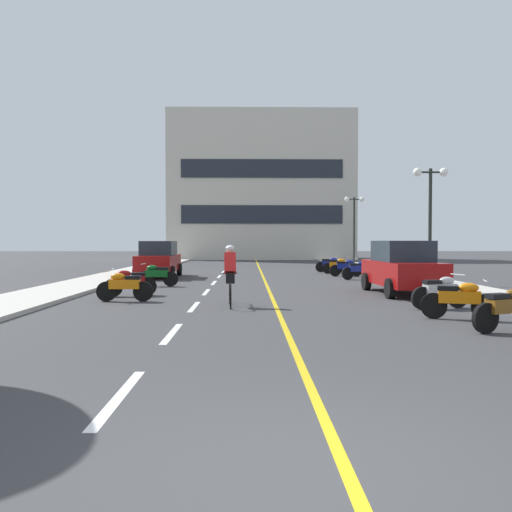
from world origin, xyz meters
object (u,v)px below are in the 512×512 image
Objects in this scene: street_lamp_mid at (430,198)px; motorcycle_7 at (157,275)px; motorcycle_11 at (330,264)px; motorcycle_10 at (338,265)px; parked_car_mid at (159,259)px; motorcycle_4 at (441,291)px; cyclist_rider at (230,274)px; street_lamp_far at (354,215)px; motorcycle_3 at (460,299)px; parked_car_near at (402,267)px; motorcycle_9 at (346,267)px; motorcycle_8 at (358,270)px; motorcycle_6 at (130,282)px; motorcycle_2 at (508,308)px; motorcycle_5 at (124,286)px.

street_lamp_mid is 11.72m from motorcycle_7.
motorcycle_10 is at bearing -82.95° from motorcycle_11.
parked_car_mid is 5.15m from motorcycle_7.
cyclist_rider is (-5.64, 0.61, 0.41)m from motorcycle_4.
motorcycle_3 is (-2.99, -25.61, -3.31)m from street_lamp_far.
motorcycle_9 is (-0.22, 8.66, -0.44)m from parked_car_near.
parked_car_mid is at bearing 170.94° from motorcycle_8.
parked_car_near is at bearing 3.42° from motorcycle_6.
street_lamp_mid reaches higher than motorcycle_4.
street_lamp_mid is 6.33m from motorcycle_9.
parked_car_near is at bearing 89.11° from motorcycle_2.
parked_car_mid reaches higher than motorcycle_11.
parked_car_mid is 2.38× the size of cyclist_rider.
motorcycle_6 is (-9.03, 6.66, 0.00)m from motorcycle_2.
motorcycle_11 is at bearing -111.39° from street_lamp_far.
street_lamp_far is 12.08m from motorcycle_9.
parked_car_mid is (-9.73, 8.11, 0.00)m from parked_car_near.
cyclist_rider is (-5.76, -3.15, -0.03)m from parked_car_near.
motorcycle_10 is (-2.61, 6.95, -3.15)m from street_lamp_mid.
parked_car_near and parked_car_mid have the same top height.
motorcycle_2 and motorcycle_10 have the same top height.
motorcycle_8 is at bearing 21.63° from motorcycle_7.
motorcycle_2 is 0.96× the size of motorcycle_7.
motorcycle_11 is at bearing 91.16° from motorcycle_4.
motorcycle_3 is 14.33m from motorcycle_9.
street_lamp_far reaches higher than motorcycle_8.
motorcycle_4 is (-0.01, 3.44, 0.00)m from motorcycle_2.
motorcycle_8 is at bearing -101.10° from street_lamp_far.
motorcycle_4 and motorcycle_7 have the same top height.
motorcycle_10 is at bearing 110.56° from street_lamp_mid.
parked_car_near is 3.80m from motorcycle_4.
cyclist_rider is (3.97, -11.26, -0.03)m from parked_car_mid.
motorcycle_9 is (-2.80, -11.28, -3.31)m from street_lamp_far.
motorcycle_5 is 1.04× the size of motorcycle_6.
street_lamp_mid reaches higher than motorcycle_3.
motorcycle_10 is at bearing 15.65° from parked_car_mid.
motorcycle_2 is 0.96× the size of motorcycle_5.
street_lamp_mid is 2.87× the size of motorcycle_3.
motorcycle_7 is 12.49m from motorcycle_11.
cyclist_rider is at bearing -63.02° from motorcycle_7.
motorcycle_9 is at bearing 91.43° from parked_car_near.
motorcycle_5 is at bearing -85.64° from parked_car_mid.
parked_car_near is (-2.58, -19.94, -2.86)m from street_lamp_far.
motorcycle_11 is (-0.34, 19.42, 0.00)m from motorcycle_2.
motorcycle_2 is 0.97× the size of motorcycle_11.
motorcycle_9 and motorcycle_11 have the same top height.
motorcycle_2 and motorcycle_8 have the same top height.
motorcycle_7 is (-8.51, 8.70, 0.00)m from motorcycle_3.
motorcycle_6 is 0.96× the size of motorcycle_7.
motorcycle_3 is at bearing -90.51° from motorcycle_10.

